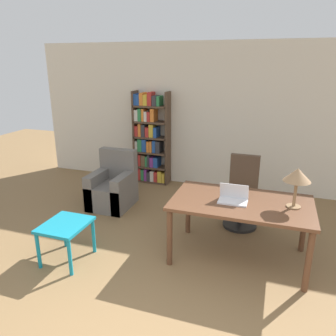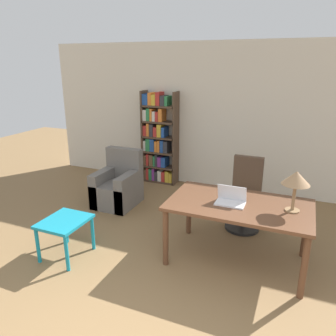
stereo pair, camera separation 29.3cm
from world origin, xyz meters
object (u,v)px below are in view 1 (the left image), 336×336
(laptop, at_px, (233,198))
(armchair, at_px, (113,189))
(desk, at_px, (241,208))
(office_chair, at_px, (242,195))
(table_lamp, at_px, (297,176))
(side_table_blue, at_px, (66,229))
(bookshelf, at_px, (150,141))

(laptop, xyz_separation_m, armchair, (-2.12, 0.95, -0.51))
(desk, height_order, laptop, laptop)
(laptop, bearing_deg, armchair, 155.91)
(office_chair, bearing_deg, table_lamp, -53.43)
(laptop, distance_m, armchair, 2.37)
(table_lamp, bearing_deg, armchair, 162.53)
(desk, relative_size, side_table_blue, 2.84)
(laptop, relative_size, armchair, 0.36)
(side_table_blue, xyz_separation_m, bookshelf, (-0.07, 2.93, 0.44))
(desk, distance_m, table_lamp, 0.74)
(bookshelf, bearing_deg, table_lamp, -39.55)
(desk, relative_size, table_lamp, 3.54)
(office_chair, relative_size, side_table_blue, 1.82)
(laptop, distance_m, table_lamp, 0.75)
(table_lamp, relative_size, office_chair, 0.44)
(office_chair, bearing_deg, laptop, -90.98)
(desk, bearing_deg, office_chair, 94.92)
(side_table_blue, bearing_deg, office_chair, 40.78)
(side_table_blue, height_order, bookshelf, bookshelf)
(laptop, height_order, office_chair, office_chair)
(office_chair, height_order, side_table_blue, office_chair)
(bookshelf, bearing_deg, desk, -46.99)
(table_lamp, relative_size, side_table_blue, 0.80)
(desk, xyz_separation_m, bookshelf, (-2.05, 2.20, 0.18))
(desk, xyz_separation_m, office_chair, (-0.08, 0.91, -0.20))
(desk, xyz_separation_m, side_table_blue, (-1.98, -0.73, -0.26))
(laptop, xyz_separation_m, side_table_blue, (-1.89, -0.68, -0.40))
(office_chair, xyz_separation_m, bookshelf, (-1.97, 1.29, 0.38))
(bookshelf, bearing_deg, side_table_blue, -88.61)
(side_table_blue, distance_m, armchair, 1.65)
(table_lamp, distance_m, bookshelf, 3.42)
(armchair, bearing_deg, desk, -22.25)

